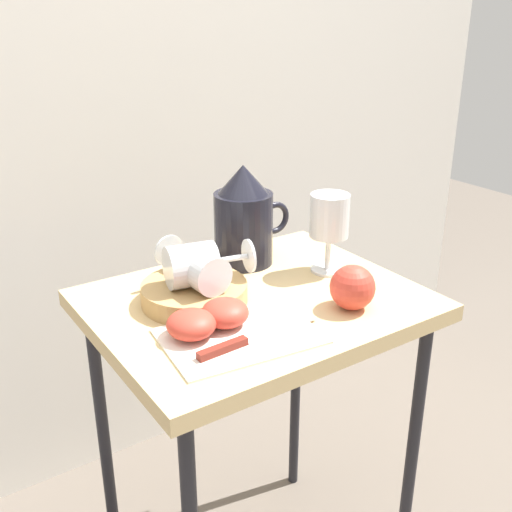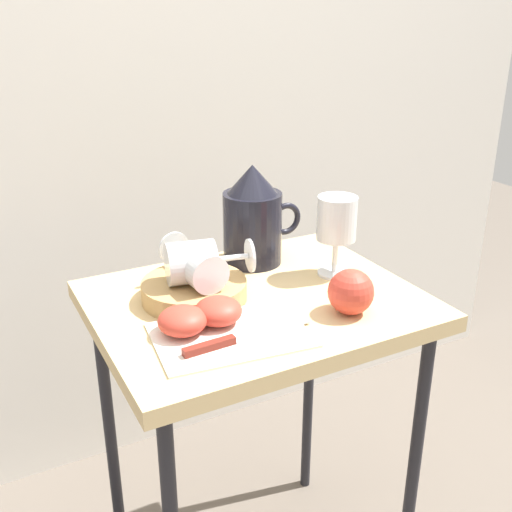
{
  "view_description": "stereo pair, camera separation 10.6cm",
  "coord_description": "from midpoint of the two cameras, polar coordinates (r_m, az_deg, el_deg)",
  "views": [
    {
      "loc": [
        -0.55,
        -0.81,
        1.16
      ],
      "look_at": [
        0.0,
        0.0,
        0.76
      ],
      "focal_mm": 43.01,
      "sensor_mm": 36.0,
      "label": 1
    },
    {
      "loc": [
        -0.46,
        -0.87,
        1.16
      ],
      "look_at": [
        0.0,
        0.0,
        0.76
      ],
      "focal_mm": 43.01,
      "sensor_mm": 36.0,
      "label": 2
    }
  ],
  "objects": [
    {
      "name": "wine_glass_tipped_far",
      "position": [
        1.05,
        -8.67,
        -0.87
      ],
      "size": [
        0.16,
        0.09,
        0.08
      ],
      "color": "silver",
      "rests_on": "basket_tray"
    },
    {
      "name": "basket_tray",
      "position": [
        1.08,
        -8.57,
        -3.49
      ],
      "size": [
        0.19,
        0.19,
        0.03
      ],
      "primitive_type": "cylinder",
      "color": "tan",
      "rests_on": "table"
    },
    {
      "name": "apple_half_right",
      "position": [
        0.99,
        -5.99,
        -5.34
      ],
      "size": [
        0.08,
        0.08,
        0.04
      ],
      "primitive_type": "ellipsoid",
      "color": "#CC3D2D",
      "rests_on": "linen_napkin"
    },
    {
      "name": "linen_napkin",
      "position": [
        0.97,
        -4.67,
        -7.51
      ],
      "size": [
        0.26,
        0.19,
        0.0
      ],
      "primitive_type": "cube",
      "rotation": [
        0.0,
        0.0,
        -0.11
      ],
      "color": "silver",
      "rests_on": "table"
    },
    {
      "name": "knife",
      "position": [
        0.94,
        -4.59,
        -8.07
      ],
      "size": [
        0.22,
        0.03,
        0.01
      ],
      "color": "silver",
      "rests_on": "linen_napkin"
    },
    {
      "name": "wine_glass_upright",
      "position": [
        1.16,
        4.26,
        3.3
      ],
      "size": [
        0.07,
        0.07,
        0.16
      ],
      "color": "silver",
      "rests_on": "table"
    },
    {
      "name": "apple_whole",
      "position": [
        1.04,
        6.11,
        -2.99
      ],
      "size": [
        0.08,
        0.08,
        0.08
      ],
      "primitive_type": "sphere",
      "color": "#CC3D2D",
      "rests_on": "table"
    },
    {
      "name": "pitcher",
      "position": [
        1.21,
        -3.63,
        2.92
      ],
      "size": [
        0.17,
        0.12,
        0.2
      ],
      "color": "black",
      "rests_on": "table"
    },
    {
      "name": "table",
      "position": [
        1.12,
        -2.71,
        -7.17
      ],
      "size": [
        0.57,
        0.45,
        0.68
      ],
      "color": "tan",
      "rests_on": "ground_plane"
    },
    {
      "name": "wine_glass_tipped_near",
      "position": [
        1.04,
        -8.18,
        -1.23
      ],
      "size": [
        0.07,
        0.16,
        0.07
      ],
      "color": "silver",
      "rests_on": "basket_tray"
    },
    {
      "name": "curtain_drape",
      "position": [
        1.49,
        -15.16,
        19.17
      ],
      "size": [
        2.4,
        0.03,
        2.2
      ],
      "primitive_type": "cube",
      "color": "silver",
      "rests_on": "ground_plane"
    },
    {
      "name": "apple_half_left",
      "position": [
        0.96,
        -9.21,
        -6.37
      ],
      "size": [
        0.08,
        0.08,
        0.04
      ],
      "primitive_type": "ellipsoid",
      "color": "#CC3D2D",
      "rests_on": "linen_napkin"
    }
  ]
}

